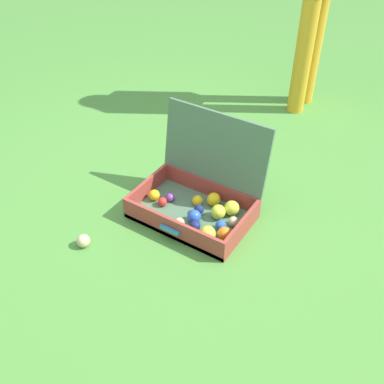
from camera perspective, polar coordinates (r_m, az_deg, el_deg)
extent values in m
plane|color=#4C8C38|center=(2.40, -0.47, -3.27)|extent=(16.00, 16.00, 0.00)
cube|color=#4C7051|center=(2.39, 0.00, -2.98)|extent=(0.61, 0.39, 0.03)
cube|color=#9E3D33|center=(2.49, -5.76, 0.36)|extent=(0.02, 0.39, 0.13)
cube|color=#9E3D33|center=(2.25, 6.40, -4.73)|extent=(0.02, 0.39, 0.13)
cube|color=#9E3D33|center=(2.24, -2.57, -4.70)|extent=(0.58, 0.02, 0.13)
cube|color=#9E3D33|center=(2.48, 2.32, 0.31)|extent=(0.58, 0.02, 0.13)
cube|color=#4C7051|center=(2.36, 3.00, 5.70)|extent=(0.61, 0.08, 0.39)
cube|color=teal|center=(2.23, -2.89, -4.87)|extent=(0.11, 0.02, 0.02)
sphere|color=purple|center=(2.45, -2.82, -0.67)|extent=(0.05, 0.05, 0.05)
sphere|color=orange|center=(2.22, 4.17, -5.35)|extent=(0.07, 0.07, 0.07)
sphere|color=blue|center=(2.28, 3.70, -4.29)|extent=(0.05, 0.05, 0.05)
sphere|color=navy|center=(2.27, 0.37, -4.38)|extent=(0.06, 0.06, 0.06)
sphere|color=yellow|center=(2.42, 0.63, -1.06)|extent=(0.06, 0.06, 0.06)
sphere|color=#CCDB38|center=(2.34, 3.38, -2.56)|extent=(0.08, 0.08, 0.08)
sphere|color=#D1B784|center=(2.29, -1.65, -3.98)|extent=(0.06, 0.06, 0.06)
sphere|color=#CCDB38|center=(2.21, 1.99, -5.38)|extent=(0.08, 0.08, 0.08)
sphere|color=yellow|center=(2.46, -4.84, -0.38)|extent=(0.06, 0.06, 0.06)
sphere|color=navy|center=(2.37, 0.88, -2.25)|extent=(0.05, 0.05, 0.05)
sphere|color=purple|center=(2.39, -6.75, -2.15)|extent=(0.05, 0.05, 0.05)
sphere|color=yellow|center=(2.42, 2.81, -0.94)|extent=(0.07, 0.07, 0.07)
sphere|color=#CCDB38|center=(2.36, 5.12, -2.05)|extent=(0.08, 0.08, 0.08)
sphere|color=blue|center=(2.31, 0.28, -3.14)|extent=(0.07, 0.07, 0.07)
sphere|color=#D1B784|center=(2.31, 5.31, -3.78)|extent=(0.05, 0.05, 0.05)
sphere|color=red|center=(2.42, -3.81, -1.26)|extent=(0.05, 0.05, 0.05)
sphere|color=#D1B784|center=(2.29, -13.74, -6.09)|extent=(0.07, 0.07, 0.07)
cylinder|color=gold|center=(3.45, 15.24, 17.50)|extent=(0.12, 0.12, 0.84)
cylinder|color=gold|center=(3.29, 14.09, 16.65)|extent=(0.12, 0.12, 0.84)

